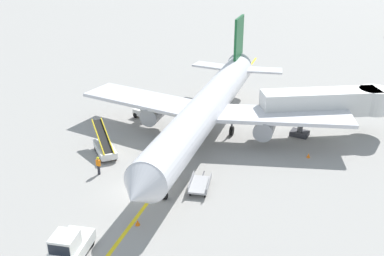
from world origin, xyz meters
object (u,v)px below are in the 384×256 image
jet_bridge (333,102)px  ground_crew_wing_walker (147,175)px  airliner (208,107)px  safety_cone_wingtip_left (138,222)px  baggage_tug_near_wing (145,111)px  ground_crew_marshaller (98,165)px  belt_loader_forward_hold (105,147)px  safety_cone_nose_right (308,155)px  safety_cone_nose_left (153,160)px  pushback_tug (69,247)px  baggage_cart_loaded (200,184)px

jet_bridge → ground_crew_wing_walker: (-11.11, -17.53, -2.63)m
airliner → safety_cone_wingtip_left: bearing=-82.2°
baggage_tug_near_wing → ground_crew_wing_walker: 14.65m
baggage_tug_near_wing → ground_crew_marshaller: 13.08m
belt_loader_forward_hold → safety_cone_nose_right: (17.26, 8.48, -0.56)m
safety_cone_nose_right → safety_cone_wingtip_left: bearing=-116.6°
safety_cone_nose_right → safety_cone_wingtip_left: size_ratio=1.00×
safety_cone_nose_left → safety_cone_wingtip_left: bearing=-63.7°
airliner → belt_loader_forward_hold: 10.86m
airliner → belt_loader_forward_hold: (-6.96, -7.91, -2.64)m
baggage_tug_near_wing → safety_cone_nose_left: size_ratio=5.89×
baggage_tug_near_wing → safety_cone_nose_left: (6.53, -8.59, -0.71)m
belt_loader_forward_hold → ground_crew_marshaller: belt_loader_forward_hold is taller
airliner → ground_crew_wing_walker: airliner is taller
pushback_tug → belt_loader_forward_hold: belt_loader_forward_hold is taller
airliner → ground_crew_wing_walker: bearing=-91.7°
ground_crew_marshaller → safety_cone_nose_left: (2.96, 4.00, -0.69)m
safety_cone_wingtip_left → baggage_tug_near_wing: bearing=122.1°
pushback_tug → ground_crew_marshaller: 11.03m
jet_bridge → ground_crew_marshaller: size_ratio=7.05×
jet_bridge → safety_cone_nose_right: 7.09m
baggage_tug_near_wing → ground_crew_marshaller: (3.57, -12.58, -0.02)m
pushback_tug → baggage_cart_loaded: size_ratio=1.05×
ground_crew_wing_walker → pushback_tug: bearing=-85.7°
baggage_tug_near_wing → pushback_tug: bearing=-67.9°
airliner → belt_loader_forward_hold: size_ratio=7.53×
belt_loader_forward_hold → safety_cone_nose_right: size_ratio=10.63×
baggage_tug_near_wing → belt_loader_forward_hold: (1.62, -9.30, -0.15)m
belt_loader_forward_hold → safety_cone_wingtip_left: 12.01m
ground_crew_marshaller → safety_cone_nose_right: bearing=37.6°
jet_bridge → pushback_tug: size_ratio=3.00×
airliner → safety_cone_nose_right: bearing=3.2°
pushback_tug → belt_loader_forward_hold: 14.85m
pushback_tug → safety_cone_nose_left: (-2.49, 13.58, -0.77)m
baggage_cart_loaded → safety_cone_nose_right: size_ratio=8.68×
jet_bridge → ground_crew_wing_walker: 20.92m
baggage_tug_near_wing → baggage_cart_loaded: size_ratio=0.68×
pushback_tug → baggage_cart_loaded: pushback_tug is taller
pushback_tug → ground_crew_marshaller: pushback_tug is taller
safety_cone_nose_right → safety_cone_wingtip_left: (-8.13, -16.28, 0.00)m
jet_bridge → belt_loader_forward_hold: size_ratio=2.56×
jet_bridge → safety_cone_wingtip_left: (-8.64, -22.52, -3.32)m
jet_bridge → belt_loader_forward_hold: 23.23m
jet_bridge → belt_loader_forward_hold: (-17.76, -14.72, -2.77)m
ground_crew_marshaller → pushback_tug: bearing=-60.4°
safety_cone_wingtip_left → belt_loader_forward_hold: bearing=139.5°
airliner → safety_cone_wingtip_left: 16.17m
pushback_tug → safety_cone_nose_right: 23.53m
baggage_cart_loaded → ground_crew_marshaller: ground_crew_marshaller is taller
baggage_cart_loaded → safety_cone_nose_left: 6.30m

